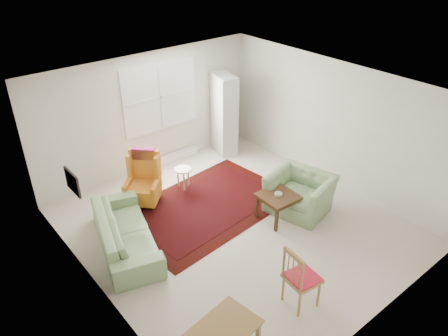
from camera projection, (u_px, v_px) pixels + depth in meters
room at (228, 159)px, 7.25m from camera, size 5.04×5.54×2.51m
rug at (206, 206)px, 8.23m from camera, size 3.34×2.33×0.03m
sofa at (125, 226)px, 7.04m from camera, size 1.35×2.19×0.83m
armchair at (300, 190)px, 7.96m from camera, size 1.19×1.29×0.85m
wingback_chair at (142, 180)px, 8.09m from camera, size 0.87×0.87×1.04m
coffee_table at (277, 207)px, 7.79m from camera, size 0.65×0.65×0.51m
stool at (183, 178)px, 8.69m from camera, size 0.34×0.34×0.45m
cabinet at (224, 114)px, 9.77m from camera, size 0.55×0.80×1.82m
desk_chair at (302, 277)px, 5.94m from camera, size 0.48×0.48×0.98m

